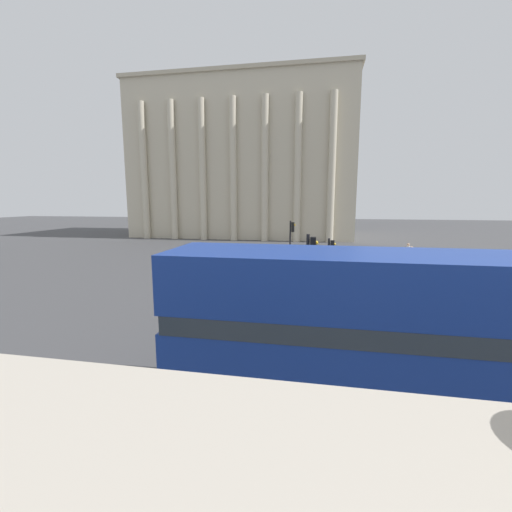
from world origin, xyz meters
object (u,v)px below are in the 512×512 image
(pedestrian_black, at_px, (280,292))
(pedestrian_grey, at_px, (411,256))
(traffic_light_far, at_px, (291,239))
(pedestrian_white, at_px, (408,252))
(plaza_building_left, at_px, (247,163))
(traffic_light_near, at_px, (309,273))
(traffic_light_mid, at_px, (330,259))
(pedestrian_blue, at_px, (402,290))
(double_decker_bus, at_px, (382,327))
(car_maroon, at_px, (305,253))
(car_silver, at_px, (278,277))

(pedestrian_black, bearing_deg, pedestrian_grey, -33.13)
(traffic_light_far, relative_size, pedestrian_white, 2.14)
(plaza_building_left, xyz_separation_m, pedestrian_grey, (18.09, -24.89, -9.87))
(plaza_building_left, distance_m, traffic_light_near, 42.29)
(pedestrian_black, bearing_deg, traffic_light_mid, -33.26)
(pedestrian_blue, bearing_deg, pedestrian_grey, 101.59)
(traffic_light_near, height_order, traffic_light_far, traffic_light_near)
(pedestrian_white, bearing_deg, double_decker_bus, 169.64)
(plaza_building_left, xyz_separation_m, traffic_light_near, (10.92, -40.01, -8.29))
(traffic_light_near, xyz_separation_m, car_maroon, (-0.87, 17.50, -1.91))
(car_silver, bearing_deg, pedestrian_blue, 53.98)
(traffic_light_mid, distance_m, car_silver, 3.56)
(traffic_light_mid, xyz_separation_m, pedestrian_white, (6.56, 11.20, -1.11))
(car_maroon, xyz_separation_m, pedestrian_black, (-0.50, -14.59, 0.35))
(traffic_light_far, relative_size, car_maroon, 0.90)
(traffic_light_near, relative_size, traffic_light_mid, 1.24)
(car_maroon, bearing_deg, traffic_light_mid, -100.04)
(pedestrian_white, xyz_separation_m, pedestrian_grey, (-0.28, -2.22, 0.02))
(pedestrian_white, xyz_separation_m, pedestrian_blue, (-3.28, -12.95, 0.04))
(plaza_building_left, relative_size, pedestrian_black, 17.57)
(traffic_light_mid, distance_m, pedestrian_grey, 11.02)
(car_silver, distance_m, pedestrian_grey, 11.90)
(car_maroon, bearing_deg, traffic_light_far, -117.67)
(traffic_light_near, bearing_deg, car_maroon, 92.83)
(traffic_light_mid, height_order, car_maroon, traffic_light_mid)
(traffic_light_mid, relative_size, pedestrian_black, 1.79)
(pedestrian_black, bearing_deg, traffic_light_near, -153.04)
(traffic_light_mid, height_order, traffic_light_far, traffic_light_far)
(car_silver, relative_size, pedestrian_white, 2.38)
(car_maroon, xyz_separation_m, pedestrian_grey, (8.04, -2.38, 0.34))
(plaza_building_left, height_order, traffic_light_near, plaza_building_left)
(traffic_light_mid, bearing_deg, double_decker_bus, -84.64)
(traffic_light_mid, bearing_deg, plaza_building_left, 109.23)
(plaza_building_left, relative_size, traffic_light_near, 7.90)
(traffic_light_mid, bearing_deg, traffic_light_near, -98.33)
(traffic_light_far, bearing_deg, double_decker_bus, -77.79)
(traffic_light_far, relative_size, pedestrian_blue, 2.07)
(traffic_light_far, height_order, pedestrian_blue, traffic_light_far)
(traffic_light_near, xyz_separation_m, car_silver, (-2.02, 7.58, -1.91))
(car_silver, bearing_deg, pedestrian_black, -0.75)
(pedestrian_white, bearing_deg, traffic_light_near, 161.04)
(traffic_light_mid, distance_m, pedestrian_black, 4.08)
(car_maroon, distance_m, pedestrian_white, 8.33)
(traffic_light_near, distance_m, pedestrian_black, 3.58)
(plaza_building_left, bearing_deg, double_decker_bus, -73.84)
(traffic_light_mid, bearing_deg, pedestrian_grey, 55.07)
(pedestrian_black, bearing_deg, car_silver, 9.89)
(plaza_building_left, height_order, traffic_light_far, plaza_building_left)
(car_maroon, relative_size, pedestrian_black, 2.33)
(traffic_light_near, bearing_deg, car_silver, 104.96)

